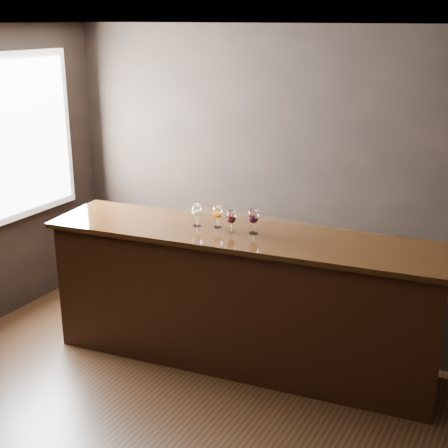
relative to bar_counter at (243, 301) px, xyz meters
The scene contains 9 objects.
ground 1.30m from the bar_counter, 89.03° to the right, with size 5.00×5.00×0.00m, color black.
room_shell 1.65m from the bar_counter, 101.42° to the right, with size 5.02×4.52×2.81m.
bar_counter is the anchor object (origin of this frame).
bar_top 0.59m from the bar_counter, ahead, with size 3.34×0.78×0.04m, color black.
back_bar_shelf 0.91m from the bar_counter, 71.01° to the left, with size 2.75×0.40×0.99m, color black.
glass_white 0.86m from the bar_counter, behind, with size 0.08×0.08×0.19m.
glass_amber 0.78m from the bar_counter, behind, with size 0.08×0.08×0.19m.
glass_red_a 0.74m from the bar_counter, 168.15° to the right, with size 0.08×0.08×0.19m.
glass_red_b 0.75m from the bar_counter, 28.66° to the left, with size 0.09×0.09×0.21m.
Camera 1 is at (2.15, -3.12, 2.85)m, focal length 50.00 mm.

